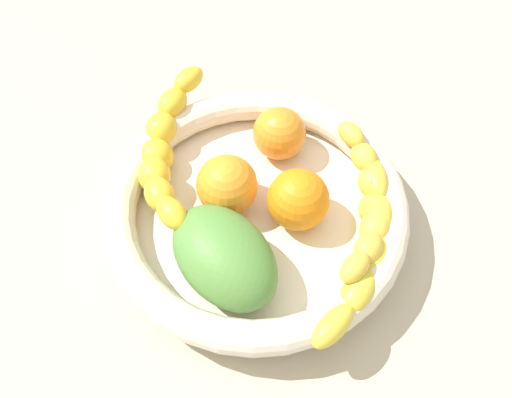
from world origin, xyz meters
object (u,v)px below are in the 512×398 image
banana_arching_top (368,203)px  fruit_bowl (256,212)px  banana_draped_right (366,252)px  banana_draped_left (164,149)px  orange_mid_right (298,200)px  orange_front (279,133)px  orange_mid_left (227,185)px  mango_green (224,257)px

banana_arching_top → fruit_bowl: bearing=-79.3°
banana_draped_right → banana_arching_top: (-5.32, -0.44, 0.40)cm
fruit_bowl → banana_draped_left: bearing=-110.2°
fruit_bowl → banana_arching_top: 11.41cm
banana_draped_right → orange_mid_right: 8.37cm
banana_draped_left → orange_front: same height
fruit_bowl → orange_front: size_ratio=5.34×
banana_draped_left → banana_draped_right: size_ratio=0.99×
banana_draped_right → orange_front: (-12.18, -10.81, 0.56)cm
orange_mid_left → banana_draped_left: bearing=-111.8°
orange_mid_left → mango_green: bearing=12.3°
orange_front → mango_green: bearing=-7.5°
banana_draped_right → orange_mid_left: size_ratio=3.54×
banana_draped_right → orange_mid_left: (-4.17, -14.64, 0.80)cm
banana_draped_left → banana_arching_top: size_ratio=1.12×
fruit_bowl → banana_draped_left: banana_draped_left is taller
orange_mid_left → orange_mid_right: same height
banana_draped_right → banana_arching_top: bearing=-175.3°
banana_draped_right → orange_mid_left: orange_mid_left is taller
mango_green → orange_front: bearing=172.5°
banana_arching_top → orange_mid_left: (1.15, -14.20, 0.40)cm
banana_draped_left → orange_mid_left: orange_mid_left is taller
banana_draped_left → mango_green: 14.41cm
fruit_bowl → banana_draped_right: bearing=74.1°
banana_draped_left → banana_arching_top: 21.89cm
banana_draped_right → orange_mid_right: bearing=-118.6°
banana_draped_right → banana_arching_top: 5.35cm
orange_mid_right → mango_green: mango_green is taller
fruit_bowl → orange_mid_right: orange_mid_right is taller
banana_arching_top → banana_draped_right: bearing=4.7°
orange_mid_left → mango_green: 8.13cm
banana_arching_top → orange_mid_left: size_ratio=3.13×
banana_draped_left → orange_front: 12.47cm
banana_draped_left → orange_mid_left: bearing=68.2°
fruit_bowl → orange_mid_right: (-0.74, 4.12, 2.61)cm
banana_draped_right → orange_front: bearing=-138.4°
banana_draped_right → mango_green: size_ratio=1.83×
orange_mid_left → banana_arching_top: bearing=94.6°
banana_draped_right → orange_front: size_ratio=3.83×
banana_draped_right → mango_green: (3.77, -12.91, 0.87)cm
fruit_bowl → banana_arching_top: banana_arching_top is taller
banana_arching_top → orange_mid_left: 14.25cm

